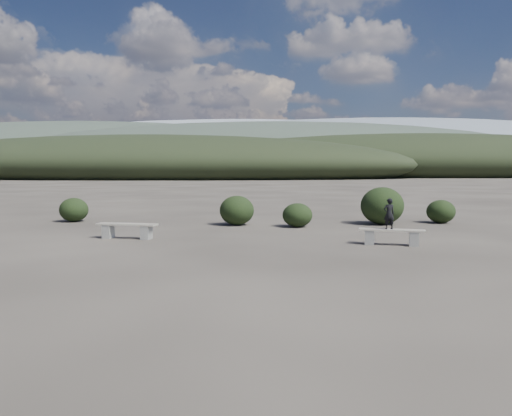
{
  "coord_description": "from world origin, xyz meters",
  "views": [
    {
      "loc": [
        0.67,
        -10.7,
        2.27
      ],
      "look_at": [
        0.22,
        3.5,
        1.1
      ],
      "focal_mm": 35.0,
      "sensor_mm": 36.0,
      "label": 1
    }
  ],
  "objects": [
    {
      "name": "bench_left",
      "position": [
        -3.91,
        4.85,
        0.29
      ],
      "size": [
        1.98,
        0.71,
        0.49
      ],
      "rotation": [
        0.0,
        0.0,
        -0.16
      ],
      "color": "gray",
      "rests_on": "ground"
    },
    {
      "name": "shrub_d",
      "position": [
        5.05,
        9.12,
        0.74
      ],
      "size": [
        1.69,
        1.69,
        1.48
      ],
      "primitive_type": "ellipsoid",
      "color": "black",
      "rests_on": "ground"
    },
    {
      "name": "seated_person",
      "position": [
        4.08,
        3.8,
        0.92
      ],
      "size": [
        0.36,
        0.27,
        0.9
      ],
      "primitive_type": "imported",
      "rotation": [
        0.0,
        0.0,
        3.33
      ],
      "color": "black",
      "rests_on": "bench_right"
    },
    {
      "name": "shrub_c",
      "position": [
        1.64,
        8.12,
        0.45
      ],
      "size": [
        1.13,
        1.13,
        0.91
      ],
      "primitive_type": "ellipsoid",
      "color": "black",
      "rests_on": "ground"
    },
    {
      "name": "ground",
      "position": [
        0.0,
        0.0,
        0.0
      ],
      "size": [
        1200.0,
        1200.0,
        0.0
      ],
      "primitive_type": "plane",
      "color": "#312C26",
      "rests_on": "ground"
    },
    {
      "name": "shrub_f",
      "position": [
        -7.56,
        9.68,
        0.5
      ],
      "size": [
        1.17,
        1.17,
        0.99
      ],
      "primitive_type": "ellipsoid",
      "color": "black",
      "rests_on": "ground"
    },
    {
      "name": "shrub_e",
      "position": [
        7.53,
        9.61,
        0.47
      ],
      "size": [
        1.14,
        1.14,
        0.95
      ],
      "primitive_type": "ellipsoid",
      "color": "black",
      "rests_on": "ground"
    },
    {
      "name": "shrub_b",
      "position": [
        -0.69,
        8.66,
        0.58
      ],
      "size": [
        1.35,
        1.35,
        1.15
      ],
      "primitive_type": "ellipsoid",
      "color": "black",
      "rests_on": "ground"
    },
    {
      "name": "bench_right",
      "position": [
        4.16,
        3.78,
        0.28
      ],
      "size": [
        1.91,
        0.82,
        0.47
      ],
      "rotation": [
        0.0,
        0.0,
        -0.24
      ],
      "color": "gray",
      "rests_on": "ground"
    },
    {
      "name": "mountain_ridges",
      "position": [
        -7.48,
        339.06,
        10.84
      ],
      "size": [
        500.0,
        400.0,
        56.0
      ],
      "color": "black",
      "rests_on": "ground"
    }
  ]
}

